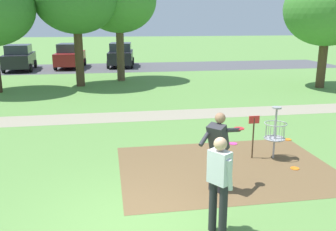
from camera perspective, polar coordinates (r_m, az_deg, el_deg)
ground_plane at (r=6.73m, az=-5.00°, el=-16.95°), size 160.00×160.00×0.00m
dirt_tee_pad at (r=9.20m, az=9.07°, el=-8.04°), size 5.20×3.79×0.01m
disc_golf_basket at (r=9.83m, az=16.05°, el=-2.30°), size 0.98×0.58×1.39m
player_foreground_watching at (r=7.63m, az=7.84°, el=-4.91°), size 1.11×0.63×1.71m
player_throwing at (r=6.16m, az=7.99°, el=-9.97°), size 0.45×0.48×1.71m
frisbee_near_basket at (r=10.93m, az=10.15°, el=-4.35°), size 0.24×0.24×0.02m
frisbee_by_tee at (r=8.40m, az=8.02°, el=-10.22°), size 0.25×0.25×0.02m
frisbee_mid_grass at (r=11.70m, az=18.19°, el=-3.59°), size 0.22×0.22×0.02m
frisbee_far_right at (r=9.54m, az=19.20°, el=-7.81°), size 0.21×0.21×0.02m
tree_near_right at (r=22.16m, az=-7.71°, el=17.35°), size 4.34×4.34×6.50m
tree_mid_center at (r=21.23m, az=23.69°, el=14.97°), size 4.45×4.45×6.00m
parking_lot_strip at (r=28.78m, az=-8.72°, el=7.42°), size 36.00×6.00×0.01m
parked_car_leftmost at (r=28.93m, az=-22.22°, el=8.39°), size 2.15×4.29×1.84m
parked_car_center_left at (r=29.17m, az=-15.04°, el=9.01°), size 2.21×4.32×1.84m
parked_car_center_right at (r=29.32m, az=-7.38°, el=9.40°), size 2.29×4.36×1.84m
gravel_path at (r=13.86m, az=-7.58°, el=-0.22°), size 40.00×1.51×0.00m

